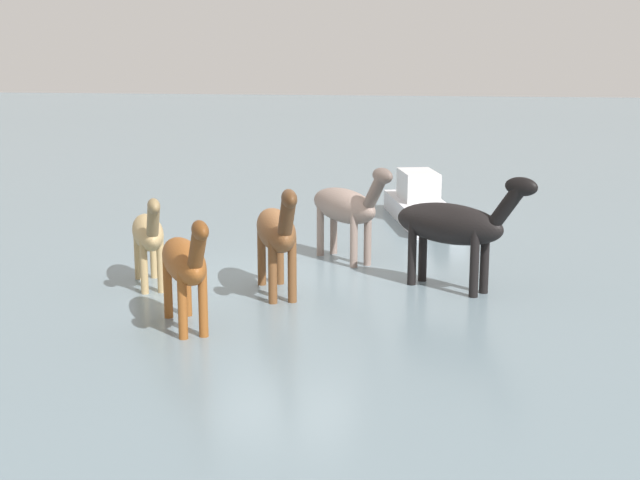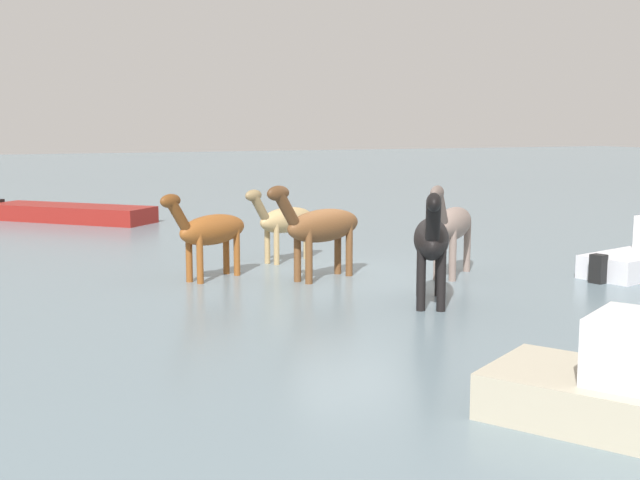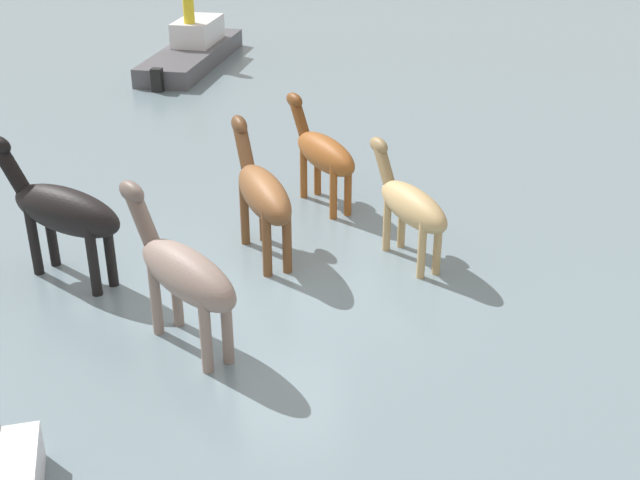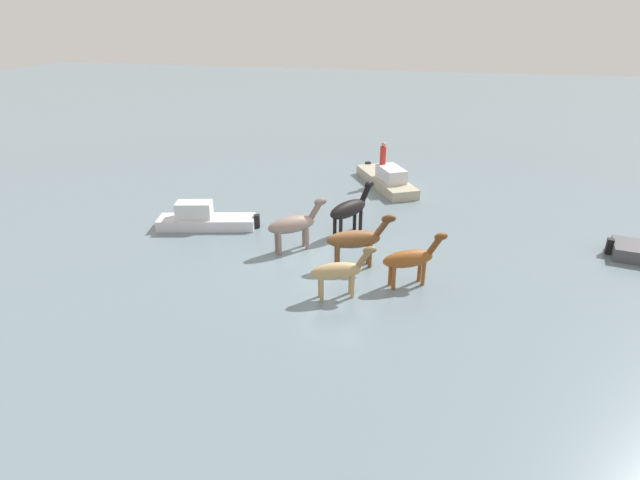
{
  "view_description": "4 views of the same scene",
  "coord_description": "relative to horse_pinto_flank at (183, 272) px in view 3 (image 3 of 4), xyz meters",
  "views": [
    {
      "loc": [
        -3.27,
        14.46,
        3.96
      ],
      "look_at": [
        -0.56,
        -0.49,
        0.72
      ],
      "focal_mm": 48.63,
      "sensor_mm": 36.0,
      "label": 1
    },
    {
      "loc": [
        -15.12,
        7.25,
        3.16
      ],
      "look_at": [
        0.69,
        0.38,
        0.7
      ],
      "focal_mm": 46.13,
      "sensor_mm": 36.0,
      "label": 2
    },
    {
      "loc": [
        1.17,
        -11.04,
        6.07
      ],
      "look_at": [
        0.9,
        -0.48,
        0.85
      ],
      "focal_mm": 45.89,
      "sensor_mm": 36.0,
      "label": 3
    },
    {
      "loc": [
        16.25,
        3.7,
        8.48
      ],
      "look_at": [
        0.24,
        -0.6,
        1.03
      ],
      "focal_mm": 28.05,
      "sensor_mm": 36.0,
      "label": 4
    }
  ],
  "objects": [
    {
      "name": "horse_dun_straggler",
      "position": [
        1.68,
        4.66,
        -0.08
      ],
      "size": [
        1.52,
        2.19,
        1.82
      ],
      "rotation": [
        0.0,
        0.0,
        2.11
      ],
      "color": "brown",
      "rests_on": "ground_plane"
    },
    {
      "name": "ground_plane",
      "position": [
        0.81,
        1.93,
        -1.09
      ],
      "size": [
        147.1,
        147.1,
        0.0
      ],
      "primitive_type": "plane",
      "color": "slate"
    },
    {
      "name": "horse_pinto_flank",
      "position": [
        0.0,
        0.0,
        0.0
      ],
      "size": [
        2.01,
        2.13,
        1.97
      ],
      "rotation": [
        0.0,
        0.0,
        2.31
      ],
      "color": "gray",
      "rests_on": "ground_plane"
    },
    {
      "name": "horse_rear_stallion",
      "position": [
        0.77,
        2.62,
        0.0
      ],
      "size": [
        1.35,
        2.49,
        1.98
      ],
      "rotation": [
        0.0,
        0.0,
        1.97
      ],
      "color": "brown",
      "rests_on": "ground_plane"
    },
    {
      "name": "boat_tender_starboard",
      "position": [
        -2.4,
        14.88,
        -0.76
      ],
      "size": [
        2.38,
        5.78,
        1.36
      ],
      "rotation": [
        0.0,
        0.0,
        1.41
      ],
      "color": "#4C4C51",
      "rests_on": "ground_plane"
    },
    {
      "name": "person_spotter_bow",
      "position": [
        -2.43,
        14.8,
        0.68
      ],
      "size": [
        0.32,
        0.32,
        1.19
      ],
      "color": "yellow",
      "rests_on": "boat_tender_starboard"
    },
    {
      "name": "horse_dark_mare",
      "position": [
        3.08,
        2.51,
        -0.14
      ],
      "size": [
        1.34,
        2.11,
        1.72
      ],
      "rotation": [
        0.0,
        0.0,
        2.05
      ],
      "color": "tan",
      "rests_on": "ground_plane"
    },
    {
      "name": "horse_gray_outer",
      "position": [
        -2.11,
        1.77,
        0.05
      ],
      "size": [
        2.5,
        1.69,
        2.07
      ],
      "rotation": [
        0.0,
        0.0,
        2.62
      ],
      "color": "black",
      "rests_on": "ground_plane"
    }
  ]
}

